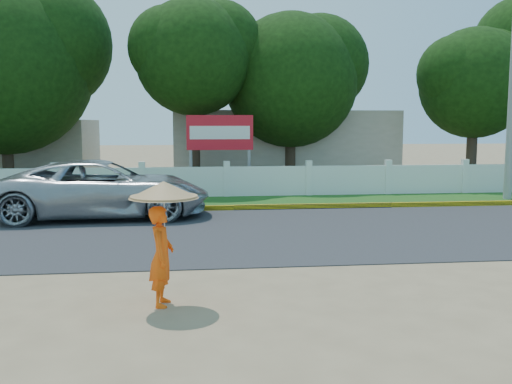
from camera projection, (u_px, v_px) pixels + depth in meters
ground at (270, 283)px, 9.53m from camera, size 120.00×120.00×0.00m
road at (244, 232)px, 13.97m from camera, size 60.00×7.00×0.02m
grass_verge at (230, 202)px, 19.14m from camera, size 60.00×3.50×0.03m
curb at (233, 208)px, 17.46m from camera, size 40.00×0.18×0.16m
fence at (227, 182)px, 20.51m from camera, size 40.00×0.10×1.10m
building_near at (280, 145)px, 27.43m from camera, size 10.00×6.00×3.20m
building_far at (5, 150)px, 26.96m from camera, size 8.00×5.00×2.80m
vehicle at (103, 189)px, 16.01m from camera, size 6.02×3.01×1.64m
monk_with_parasol at (163, 225)px, 8.26m from camera, size 1.01×1.01×1.84m
billboard at (220, 137)px, 21.37m from camera, size 2.50×0.13×2.95m
tree_row at (246, 69)px, 23.44m from camera, size 34.47×7.19×8.73m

